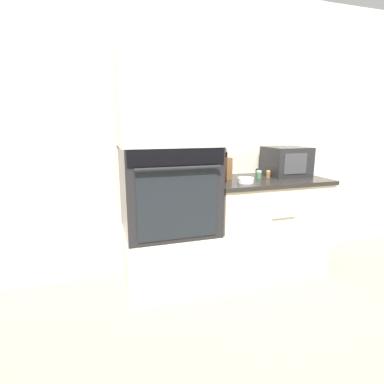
{
  "coord_description": "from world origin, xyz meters",
  "views": [
    {
      "loc": [
        -0.92,
        -2.03,
        1.34
      ],
      "look_at": [
        -0.21,
        0.21,
        0.82
      ],
      "focal_mm": 28.0,
      "sensor_mm": 36.0,
      "label": 1
    }
  ],
  "objects": [
    {
      "name": "condiment_jar_mid",
      "position": [
        0.45,
        0.31,
        0.92
      ],
      "size": [
        0.05,
        0.05,
        0.07
      ],
      "color": "#427047",
      "rests_on": "counter_unit"
    },
    {
      "name": "condiment_jar_near",
      "position": [
        0.56,
        0.33,
        0.92
      ],
      "size": [
        0.04,
        0.04,
        0.07
      ],
      "color": "brown",
      "rests_on": "counter_unit"
    },
    {
      "name": "bowl",
      "position": [
        0.24,
        0.15,
        0.91
      ],
      "size": [
        0.13,
        0.13,
        0.04
      ],
      "color": "white",
      "rests_on": "counter_unit"
    },
    {
      "name": "condiment_jar_back",
      "position": [
        0.5,
        0.4,
        0.92
      ],
      "size": [
        0.05,
        0.05,
        0.07
      ],
      "color": "#427047",
      "rests_on": "counter_unit"
    },
    {
      "name": "wall_oven",
      "position": [
        -0.38,
        0.3,
        0.84
      ],
      "size": [
        0.73,
        0.64,
        0.7
      ],
      "color": "black",
      "rests_on": "oven_cabinet_base"
    },
    {
      "name": "ground_plane",
      "position": [
        0.0,
        0.0,
        0.0
      ],
      "size": [
        12.0,
        12.0,
        0.0
      ],
      "primitive_type": "plane",
      "color": "gray"
    },
    {
      "name": "counter_unit",
      "position": [
        0.52,
        0.3,
        0.44
      ],
      "size": [
        1.06,
        0.63,
        0.88
      ],
      "color": "beige",
      "rests_on": "ground_plane"
    },
    {
      "name": "knife_block",
      "position": [
        0.14,
        0.4,
        0.98
      ],
      "size": [
        0.11,
        0.15,
        0.23
      ],
      "color": "brown",
      "rests_on": "counter_unit"
    },
    {
      "name": "oven_cabinet_base",
      "position": [
        -0.38,
        0.3,
        0.24
      ],
      "size": [
        0.76,
        0.6,
        0.49
      ],
      "color": "beige",
      "rests_on": "ground_plane"
    },
    {
      "name": "oven_cabinet_upper",
      "position": [
        -0.38,
        0.3,
        1.6
      ],
      "size": [
        0.76,
        0.6,
        0.81
      ],
      "color": "beige",
      "rests_on": "wall_oven"
    },
    {
      "name": "condiment_jar_far",
      "position": [
        0.06,
        0.23,
        0.94
      ],
      "size": [
        0.04,
        0.04,
        0.11
      ],
      "color": "brown",
      "rests_on": "counter_unit"
    },
    {
      "name": "microwave",
      "position": [
        0.77,
        0.37,
        1.02
      ],
      "size": [
        0.37,
        0.35,
        0.27
      ],
      "color": "#232326",
      "rests_on": "counter_unit"
    },
    {
      "name": "wall_back",
      "position": [
        0.0,
        0.63,
        1.25
      ],
      "size": [
        8.0,
        0.05,
        2.5
      ],
      "color": "beige",
      "rests_on": "ground_plane"
    }
  ]
}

